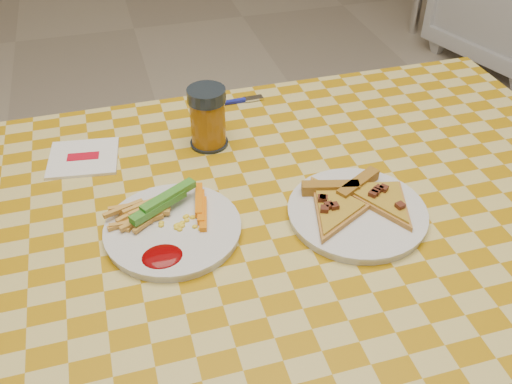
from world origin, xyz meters
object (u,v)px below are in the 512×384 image
table (265,257)px  plate_left (173,230)px  plate_right (357,214)px  drink_glass (208,118)px

table → plate_left: (-0.14, 0.02, 0.08)m
table → plate_right: (0.15, -0.02, 0.08)m
table → plate_left: bearing=171.8°
plate_left → plate_right: 0.29m
plate_left → plate_right: (0.29, -0.04, 0.00)m
table → plate_right: 0.17m
table → plate_right: size_ratio=5.86×
plate_left → plate_right: same height
plate_right → drink_glass: 0.33m
plate_left → drink_glass: drink_glass is taller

